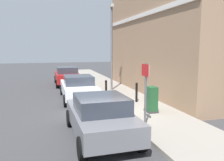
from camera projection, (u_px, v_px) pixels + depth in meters
name	position (u px, v px, depth m)	size (l,w,h in m)	color
ground	(108.00, 114.00, 10.51)	(80.00, 80.00, 0.00)	#38383A
sidewalk	(110.00, 89.00, 16.71)	(2.79, 30.00, 0.15)	gray
corner_building	(188.00, 29.00, 15.71)	(7.28, 12.23, 8.54)	#937256
car_grey	(100.00, 116.00, 7.71)	(1.97, 3.94, 1.44)	slate
car_white	(78.00, 87.00, 13.54)	(1.97, 4.37, 1.41)	silver
car_red	(67.00, 76.00, 18.91)	(1.94, 3.95, 1.48)	maroon
utility_cabinet	(151.00, 100.00, 10.33)	(0.46, 0.61, 1.15)	#1E4C28
bollard_near_cabinet	(137.00, 92.00, 12.25)	(0.14, 0.14, 1.04)	black
bollard_far_kerb	(106.00, 88.00, 13.25)	(0.14, 0.14, 1.04)	black
street_sign	(145.00, 85.00, 8.41)	(0.08, 0.60, 2.30)	#59595B
lamppost	(112.00, 43.00, 15.55)	(0.20, 0.44, 5.72)	#59595B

